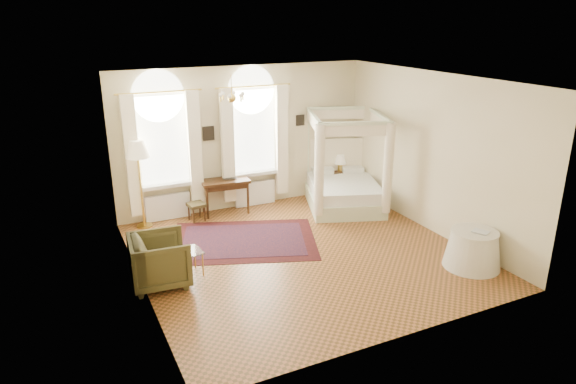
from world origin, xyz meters
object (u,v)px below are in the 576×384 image
object	(u,v)px
stool	(196,206)
floor_lamp	(138,154)
nightstand	(337,183)
canopy_bed	(344,186)
armchair	(160,260)
side_table	(473,249)
writing_desk	(225,185)
coffee_table	(183,255)

from	to	relation	value
stool	floor_lamp	distance (m)	1.72
nightstand	stool	xyz separation A→B (m)	(-3.74, -0.16, 0.03)
canopy_bed	floor_lamp	distance (m)	4.75
nightstand	armchair	bearing A→B (deg)	-152.24
nightstand	stool	world-z (taller)	nightstand
nightstand	armchair	distance (m)	5.75
side_table	stool	bearing A→B (deg)	131.92
writing_desk	armchair	size ratio (longest dim) A/B	1.16
nightstand	side_table	size ratio (longest dim) A/B	0.60
nightstand	coffee_table	distance (m)	5.32
canopy_bed	armchair	distance (m)	5.12
writing_desk	stool	world-z (taller)	writing_desk
side_table	floor_lamp	bearing A→B (deg)	138.13
canopy_bed	writing_desk	xyz separation A→B (m)	(-2.68, 0.82, 0.18)
coffee_table	side_table	world-z (taller)	side_table
nightstand	coffee_table	xyz separation A→B (m)	(-4.66, -2.55, 0.09)
armchair	coffee_table	distance (m)	0.45
nightstand	side_table	world-z (taller)	side_table
coffee_table	floor_lamp	world-z (taller)	floor_lamp
writing_desk	stool	bearing A→B (deg)	-167.60
writing_desk	stool	size ratio (longest dim) A/B	2.73
canopy_bed	coffee_table	bearing A→B (deg)	-158.21
stool	armchair	xyz separation A→B (m)	(-1.36, -2.51, 0.10)
canopy_bed	nightstand	xyz separation A→B (m)	(0.32, 0.82, -0.20)
canopy_bed	nightstand	size ratio (longest dim) A/B	4.04
armchair	floor_lamp	size ratio (longest dim) A/B	0.51
stool	canopy_bed	bearing A→B (deg)	-10.81
canopy_bed	nightstand	distance (m)	0.90
canopy_bed	side_table	bearing A→B (deg)	-82.74
canopy_bed	stool	xyz separation A→B (m)	(-3.42, 0.65, -0.17)
stool	side_table	world-z (taller)	side_table
nightstand	armchair	xyz separation A→B (m)	(-5.09, -2.68, 0.13)
nightstand	floor_lamp	xyz separation A→B (m)	(-4.86, 0.00, 1.32)
coffee_table	nightstand	bearing A→B (deg)	28.71
writing_desk	side_table	xyz separation A→B (m)	(3.14, -4.49, -0.35)
nightstand	coffee_table	size ratio (longest dim) A/B	0.89
nightstand	side_table	xyz separation A→B (m)	(0.15, -4.49, 0.03)
nightstand	canopy_bed	bearing A→B (deg)	-111.29
armchair	side_table	size ratio (longest dim) A/B	0.95
canopy_bed	stool	bearing A→B (deg)	169.19
nightstand	writing_desk	world-z (taller)	writing_desk
stool	coffee_table	world-z (taller)	coffee_table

